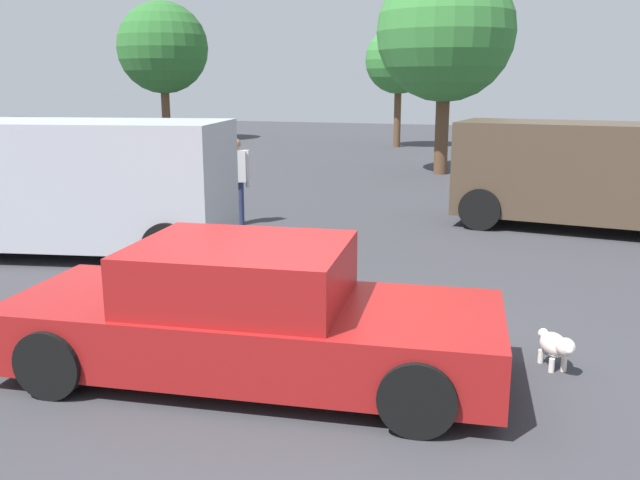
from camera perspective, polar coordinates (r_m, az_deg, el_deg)
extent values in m
plane|color=#38383D|center=(6.78, -2.57, -10.99)|extent=(80.00, 80.00, 0.00)
cube|color=maroon|center=(6.57, -5.67, -7.56)|extent=(4.83, 2.27, 0.59)
cube|color=maroon|center=(6.42, -6.63, -2.71)|extent=(2.13, 1.82, 0.56)
cube|color=slate|center=(6.20, 1.54, -3.21)|extent=(0.23, 1.47, 0.47)
cube|color=slate|center=(6.77, -14.10, -2.20)|extent=(0.23, 1.47, 0.47)
cylinder|color=black|center=(7.11, 9.12, -7.19)|extent=(0.66, 0.29, 0.64)
cylinder|color=black|center=(5.60, 8.19, -12.93)|extent=(0.66, 0.29, 0.64)
cylinder|color=black|center=(7.93, -15.15, -5.33)|extent=(0.66, 0.29, 0.64)
cylinder|color=black|center=(6.61, -21.63, -9.57)|extent=(0.66, 0.29, 0.64)
ellipsoid|color=white|center=(7.17, 19.01, -8.30)|extent=(0.37, 0.43, 0.23)
sphere|color=white|center=(6.96, 19.92, -8.47)|extent=(0.19, 0.19, 0.19)
sphere|color=white|center=(6.91, 20.17, -8.70)|extent=(0.08, 0.08, 0.08)
cylinder|color=white|center=(7.17, 19.79, -9.82)|extent=(0.06, 0.06, 0.14)
cylinder|color=white|center=(7.11, 18.87, -9.93)|extent=(0.06, 0.06, 0.14)
cylinder|color=white|center=(7.35, 18.94, -9.16)|extent=(0.06, 0.06, 0.14)
cylinder|color=white|center=(7.30, 18.05, -9.26)|extent=(0.06, 0.06, 0.14)
sphere|color=white|center=(7.34, 18.24, -7.46)|extent=(0.10, 0.10, 0.10)
cube|color=#B2B7C1|center=(11.80, -20.03, 4.66)|extent=(5.32, 3.03, 1.95)
cube|color=slate|center=(10.86, -8.45, 6.92)|extent=(0.41, 1.71, 0.78)
cylinder|color=black|center=(12.13, -9.61, 1.58)|extent=(0.80, 0.40, 0.76)
cylinder|color=black|center=(10.32, -12.63, -0.58)|extent=(0.80, 0.40, 0.76)
cylinder|color=black|center=(13.69, -25.07, 1.83)|extent=(0.80, 0.40, 0.76)
cube|color=#4C3D2D|center=(13.88, 21.01, 5.49)|extent=(4.71, 2.34, 1.79)
cylinder|color=black|center=(15.06, 14.70, 3.65)|extent=(0.82, 0.33, 0.80)
cylinder|color=black|center=(13.34, 13.31, 2.54)|extent=(0.82, 0.33, 0.80)
cylinder|color=navy|center=(13.50, -7.39, 3.05)|extent=(0.13, 0.13, 0.87)
cylinder|color=navy|center=(13.49, -6.67, 3.07)|extent=(0.13, 0.13, 0.87)
cube|color=white|center=(13.39, -7.12, 6.18)|extent=(0.46, 0.38, 0.61)
cylinder|color=white|center=(13.40, -8.14, 5.93)|extent=(0.09, 0.09, 0.72)
cylinder|color=white|center=(13.39, -6.08, 5.98)|extent=(0.09, 0.09, 0.72)
sphere|color=#936B4C|center=(13.34, -7.17, 7.99)|extent=(0.23, 0.23, 0.23)
cylinder|color=brown|center=(21.28, 10.19, 9.08)|extent=(0.41, 0.41, 2.68)
sphere|color=#387F38|center=(21.29, 10.51, 16.81)|extent=(4.09, 4.09, 4.09)
cylinder|color=brown|center=(30.03, 6.51, 10.26)|extent=(0.30, 0.30, 2.62)
sphere|color=#387F38|center=(30.01, 6.63, 14.80)|extent=(2.84, 2.84, 2.84)
cylinder|color=brown|center=(33.99, -12.81, 10.46)|extent=(0.40, 0.40, 2.76)
sphere|color=#2D6B2D|center=(34.00, -13.07, 15.46)|extent=(4.24, 4.24, 4.24)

